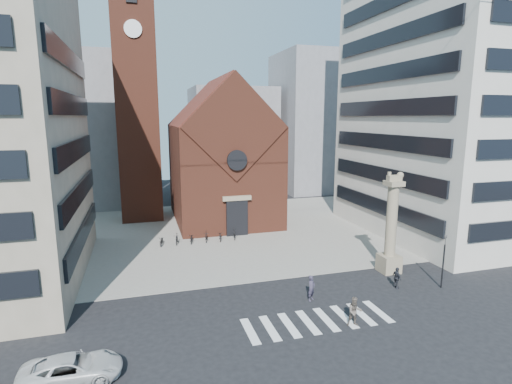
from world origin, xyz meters
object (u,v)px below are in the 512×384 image
Objects in this scene: pedestrian_0 at (311,288)px; pedestrian_1 at (355,312)px; lion_column at (391,233)px; traffic_light at (443,260)px; scooter_0 at (162,241)px; white_car at (72,369)px; pedestrian_2 at (397,278)px.

pedestrian_0 is 4.24m from pedestrian_1.
pedestrian_1 is at bearing -135.93° from lion_column.
scooter_0 is (-20.30, 16.65, -1.76)m from traffic_light.
white_car is at bearing -171.02° from traffic_light.
pedestrian_2 reaches higher than scooter_0.
pedestrian_0 is 1.12× the size of pedestrian_2.
lion_column is 10.68m from pedestrian_1.
white_car is 2.58× the size of pedestrian_0.
lion_column is at bearing -24.44° from scooter_0.
pedestrian_1 is (-9.45, -3.22, -1.32)m from traffic_light.
lion_column reaches higher than pedestrian_2.
traffic_light is 26.31m from scooter_0.
pedestrian_0 is at bearing -48.27° from scooter_0.
pedestrian_0 is at bearing 175.38° from traffic_light.
white_car is 21.47m from scooter_0.
white_car is at bearing 102.32° from pedestrian_2.
scooter_0 is at bearing 86.20° from pedestrian_0.
white_car is at bearing 162.66° from pedestrian_0.
pedestrian_1 is (1.16, -4.08, 0.02)m from pedestrian_0.
white_car is 16.02m from pedestrian_0.
pedestrian_2 reaches higher than white_car.
pedestrian_0 reaches higher than scooter_0.
pedestrian_0 is 0.98× the size of pedestrian_1.
pedestrian_1 is at bearing -51.17° from scooter_0.
white_car is (-25.84, -4.08, -1.61)m from traffic_light.
lion_column reaches higher than scooter_0.
pedestrian_1 reaches higher than scooter_0.
pedestrian_1 is 7.32m from pedestrian_2.
pedestrian_0 is (-10.61, 0.86, -1.34)m from traffic_light.
white_car is 16.42m from pedestrian_1.
pedestrian_1 is at bearing -109.47° from pedestrian_0.
scooter_0 is (-10.84, 19.88, -0.44)m from pedestrian_1.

